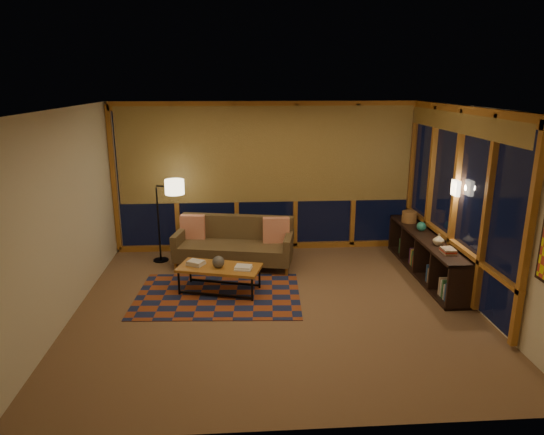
{
  "coord_description": "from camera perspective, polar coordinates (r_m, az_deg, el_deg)",
  "views": [
    {
      "loc": [
        -0.48,
        -6.16,
        3.03
      ],
      "look_at": [
        -0.02,
        0.54,
        1.13
      ],
      "focal_mm": 32.0,
      "sensor_mm": 36.0,
      "label": 1
    }
  ],
  "objects": [
    {
      "name": "floor",
      "position": [
        6.88,
        0.49,
        -10.37
      ],
      "size": [
        5.5,
        5.0,
        0.01
      ],
      "primitive_type": "cube",
      "color": "brown",
      "rests_on": "ground"
    },
    {
      "name": "ceiling",
      "position": [
        6.19,
        0.55,
        12.69
      ],
      "size": [
        5.5,
        5.0,
        0.01
      ],
      "primitive_type": "cube",
      "color": "silver",
      "rests_on": "walls"
    },
    {
      "name": "walls",
      "position": [
        6.4,
        0.52,
        0.54
      ],
      "size": [
        5.51,
        5.01,
        2.7
      ],
      "color": "beige",
      "rests_on": "floor"
    },
    {
      "name": "window_wall_back",
      "position": [
        8.77,
        -0.71,
        4.7
      ],
      "size": [
        5.3,
        0.16,
        2.6
      ],
      "primitive_type": null,
      "color": "#B46A2E",
      "rests_on": "walls"
    },
    {
      "name": "window_wall_right",
      "position": [
        7.65,
        20.61,
        2.04
      ],
      "size": [
        0.16,
        3.7,
        2.6
      ],
      "primitive_type": null,
      "color": "#B46A2E",
      "rests_on": "walls"
    },
    {
      "name": "wall_sconce",
      "position": [
        7.45,
        20.8,
        3.26
      ],
      "size": [
        0.12,
        0.18,
        0.22
      ],
      "primitive_type": null,
      "color": "#FFEBB8",
      "rests_on": "walls"
    },
    {
      "name": "sofa",
      "position": [
        8.19,
        -4.51,
        -3.04
      ],
      "size": [
        2.06,
        1.15,
        0.8
      ],
      "primitive_type": null,
      "rotation": [
        0.0,
        0.0,
        -0.2
      ],
      "color": "brown",
      "rests_on": "floor"
    },
    {
      "name": "pillow_left",
      "position": [
        8.47,
        -9.3,
        -1.07
      ],
      "size": [
        0.44,
        0.2,
        0.42
      ],
      "primitive_type": null,
      "rotation": [
        0.0,
        0.0,
        -0.13
      ],
      "color": "red",
      "rests_on": "sofa"
    },
    {
      "name": "pillow_right",
      "position": [
        8.16,
        0.49,
        -1.42
      ],
      "size": [
        0.45,
        0.16,
        0.45
      ],
      "primitive_type": null,
      "rotation": [
        0.0,
        0.0,
        -0.03
      ],
      "color": "red",
      "rests_on": "sofa"
    },
    {
      "name": "area_rug",
      "position": [
        7.23,
        -6.34,
        -9.07
      ],
      "size": [
        2.47,
        1.72,
        0.01
      ],
      "primitive_type": "cube",
      "rotation": [
        0.0,
        0.0,
        -0.06
      ],
      "color": "brown",
      "rests_on": "floor"
    },
    {
      "name": "coffee_table",
      "position": [
        7.28,
        -6.16,
        -7.23
      ],
      "size": [
        1.3,
        0.85,
        0.4
      ],
      "primitive_type": null,
      "rotation": [
        0.0,
        0.0,
        -0.27
      ],
      "color": "#B46A2E",
      "rests_on": "floor"
    },
    {
      "name": "book_stack_a",
      "position": [
        7.3,
        -8.95,
        -5.27
      ],
      "size": [
        0.29,
        0.27,
        0.07
      ],
      "primitive_type": null,
      "rotation": [
        0.0,
        0.0,
        -0.51
      ],
      "color": "white",
      "rests_on": "coffee_table"
    },
    {
      "name": "book_stack_b",
      "position": [
        7.07,
        -3.39,
        -5.9
      ],
      "size": [
        0.28,
        0.24,
        0.05
      ],
      "primitive_type": null,
      "rotation": [
        0.0,
        0.0,
        -0.24
      ],
      "color": "white",
      "rests_on": "coffee_table"
    },
    {
      "name": "ceramic_pot",
      "position": [
        7.15,
        -6.33,
        -5.17
      ],
      "size": [
        0.22,
        0.22,
        0.18
      ],
      "primitive_type": "sphere",
      "rotation": [
        0.0,
        0.0,
        -0.26
      ],
      "color": "black",
      "rests_on": "coffee_table"
    },
    {
      "name": "floor_lamp",
      "position": [
        8.51,
        -13.23,
        -0.32
      ],
      "size": [
        0.57,
        0.46,
        1.47
      ],
      "primitive_type": null,
      "rotation": [
        0.0,
        0.0,
        -0.33
      ],
      "color": "black",
      "rests_on": "floor"
    },
    {
      "name": "bookshelf",
      "position": [
        8.19,
        17.64,
        -4.3
      ],
      "size": [
        0.4,
        2.6,
        0.65
      ],
      "primitive_type": null,
      "color": "black",
      "rests_on": "floor"
    },
    {
      "name": "basket",
      "position": [
        8.79,
        15.84,
        0.08
      ],
      "size": [
        0.28,
        0.28,
        0.19
      ],
      "primitive_type": "cylinder",
      "rotation": [
        0.0,
        0.0,
        0.08
      ],
      "color": "#AF743F",
      "rests_on": "bookshelf"
    },
    {
      "name": "teal_bowl",
      "position": [
        8.33,
        17.16,
        -1.02
      ],
      "size": [
        0.19,
        0.19,
        0.16
      ],
      "primitive_type": "sphere",
      "rotation": [
        0.0,
        0.0,
        -0.22
      ],
      "color": "#23786A",
      "rests_on": "bookshelf"
    },
    {
      "name": "vase",
      "position": [
        7.69,
        19.01,
        -2.48
      ],
      "size": [
        0.18,
        0.18,
        0.17
      ],
      "primitive_type": "imported",
      "rotation": [
        0.0,
        0.0,
        0.09
      ],
      "color": "#C1B38F",
      "rests_on": "bookshelf"
    },
    {
      "name": "shelf_book_stack",
      "position": [
        7.4,
        20.01,
        -3.68
      ],
      "size": [
        0.25,
        0.3,
        0.07
      ],
      "primitive_type": null,
      "rotation": [
        0.0,
        0.0,
        0.34
      ],
      "color": "white",
      "rests_on": "bookshelf"
    }
  ]
}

